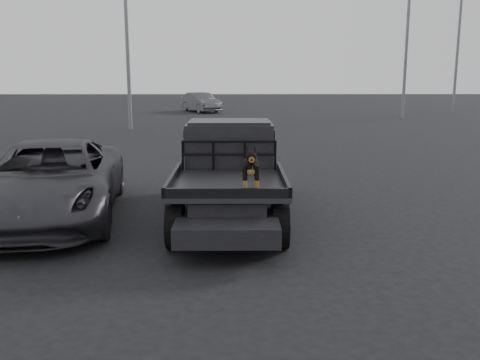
{
  "coord_description": "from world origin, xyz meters",
  "views": [
    {
      "loc": [
        -0.27,
        -7.92,
        2.77
      ],
      "look_at": [
        -0.23,
        -0.39,
        1.24
      ],
      "focal_mm": 40.0,
      "sensor_mm": 36.0,
      "label": 1
    }
  ],
  "objects_px": {
    "flatbed_ute": "(229,196)",
    "distant_car_a": "(201,102)",
    "dog": "(251,169)",
    "parked_suv": "(50,181)"
  },
  "relations": [
    {
      "from": "flatbed_ute",
      "to": "distant_car_a",
      "type": "bearing_deg",
      "value": 94.89
    },
    {
      "from": "dog",
      "to": "parked_suv",
      "type": "height_order",
      "value": "dog"
    },
    {
      "from": "flatbed_ute",
      "to": "parked_suv",
      "type": "distance_m",
      "value": 3.4
    },
    {
      "from": "parked_suv",
      "to": "distant_car_a",
      "type": "relative_size",
      "value": 1.3
    },
    {
      "from": "flatbed_ute",
      "to": "dog",
      "type": "relative_size",
      "value": 7.3
    },
    {
      "from": "dog",
      "to": "distant_car_a",
      "type": "xyz_separation_m",
      "value": [
        -2.73,
        29.46,
        -0.62
      ]
    },
    {
      "from": "dog",
      "to": "parked_suv",
      "type": "distance_m",
      "value": 4.2
    },
    {
      "from": "flatbed_ute",
      "to": "distant_car_a",
      "type": "relative_size",
      "value": 1.33
    },
    {
      "from": "flatbed_ute",
      "to": "dog",
      "type": "xyz_separation_m",
      "value": [
        0.36,
        -1.73,
        0.83
      ]
    },
    {
      "from": "parked_suv",
      "to": "distant_car_a",
      "type": "distance_m",
      "value": 27.66
    }
  ]
}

